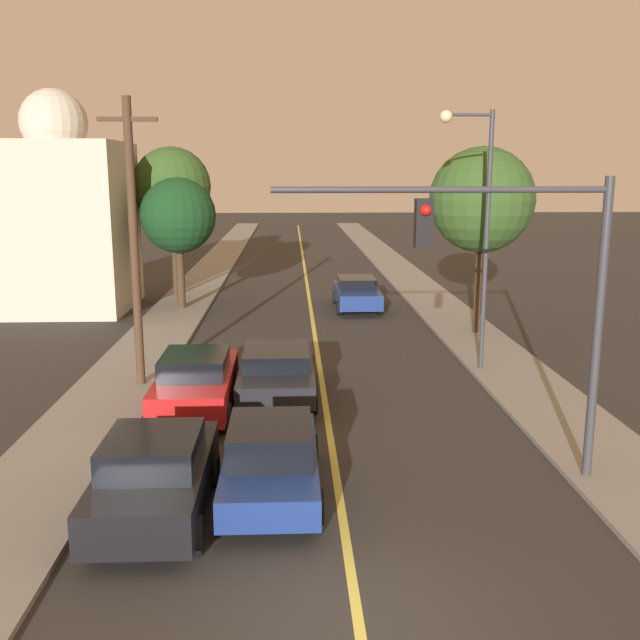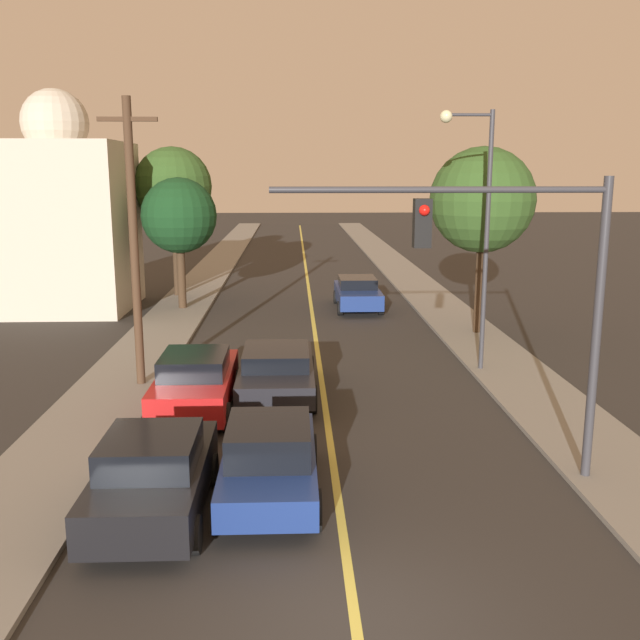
{
  "view_description": "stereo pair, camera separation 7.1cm",
  "coord_description": "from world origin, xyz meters",
  "views": [
    {
      "loc": [
        -0.89,
        -8.62,
        6.08
      ],
      "look_at": [
        0.0,
        12.85,
        1.6
      ],
      "focal_mm": 40.0,
      "sensor_mm": 36.0,
      "label": 1
    },
    {
      "loc": [
        -0.82,
        -8.62,
        6.08
      ],
      "look_at": [
        0.0,
        12.85,
        1.6
      ],
      "focal_mm": 40.0,
      "sensor_mm": 36.0,
      "label": 2
    }
  ],
  "objects": [
    {
      "name": "utility_pole_left",
      "position": [
        -5.21,
        11.26,
        4.25
      ],
      "size": [
        1.6,
        0.24,
        7.94
      ],
      "color": "#422D1E",
      "rests_on": "ground"
    },
    {
      "name": "car_outer_lane_second",
      "position": [
        -3.32,
        8.94,
        0.83
      ],
      "size": [
        1.95,
        4.52,
        1.61
      ],
      "color": "red",
      "rests_on": "ground"
    },
    {
      "name": "road_surface",
      "position": [
        0.0,
        36.0,
        0.01
      ],
      "size": [
        9.23,
        80.0,
        0.01
      ],
      "color": "#2D2B28",
      "rests_on": "ground"
    },
    {
      "name": "sidewalk_right",
      "position": [
        5.86,
        36.0,
        0.06
      ],
      "size": [
        2.5,
        80.0,
        0.12
      ],
      "color": "gray",
      "rests_on": "ground"
    },
    {
      "name": "car_far_oncoming",
      "position": [
        2.08,
        22.93,
        0.74
      ],
      "size": [
        1.98,
        4.59,
        1.42
      ],
      "rotation": [
        0.0,
        0.0,
        3.14
      ],
      "color": "navy",
      "rests_on": "ground"
    },
    {
      "name": "domed_building_left",
      "position": [
        -11.0,
        23.45,
        4.06
      ],
      "size": [
        5.78,
        5.78,
        9.57
      ],
      "color": "#BCB29E",
      "rests_on": "ground"
    },
    {
      "name": "car_near_lane_front",
      "position": [
        -1.29,
        3.99,
        0.79
      ],
      "size": [
        1.86,
        4.25,
        1.54
      ],
      "color": "navy",
      "rests_on": "ground"
    },
    {
      "name": "car_near_lane_second",
      "position": [
        -1.29,
        10.26,
        0.75
      ],
      "size": [
        2.12,
        4.84,
        1.39
      ],
      "color": "black",
      "rests_on": "ground"
    },
    {
      "name": "streetlamp_right",
      "position": [
        4.63,
        12.46,
        4.99
      ],
      "size": [
        1.6,
        0.36,
        7.72
      ],
      "color": "#333338",
      "rests_on": "ground"
    },
    {
      "name": "ground_plane",
      "position": [
        0.0,
        0.0,
        0.0
      ],
      "size": [
        200.0,
        200.0,
        0.0
      ],
      "primitive_type": "plane",
      "color": "#2D2B28"
    },
    {
      "name": "car_outer_lane_front",
      "position": [
        -3.32,
        3.28,
        0.81
      ],
      "size": [
        1.95,
        4.14,
        1.6
      ],
      "color": "black",
      "rests_on": "ground"
    },
    {
      "name": "tree_right_near",
      "position": [
        6.12,
        17.51,
        5.06
      ],
      "size": [
        3.85,
        3.85,
        6.88
      ],
      "color": "#3D2B1C",
      "rests_on": "ground"
    },
    {
      "name": "tree_left_far",
      "position": [
        -6.54,
        26.27,
        5.38
      ],
      "size": [
        3.72,
        3.72,
        7.14
      ],
      "color": "#3D2B1C",
      "rests_on": "ground"
    },
    {
      "name": "sidewalk_left",
      "position": [
        -5.86,
        36.0,
        0.06
      ],
      "size": [
        2.5,
        80.0,
        0.12
      ],
      "color": "gray",
      "rests_on": "ground"
    },
    {
      "name": "traffic_signal_mast",
      "position": [
        3.43,
        4.53,
        4.23
      ],
      "size": [
        6.35,
        0.42,
        5.89
      ],
      "color": "#333338",
      "rests_on": "ground"
    },
    {
      "name": "tree_left_near",
      "position": [
        -5.77,
        22.91,
        4.18
      ],
      "size": [
        3.29,
        3.29,
        5.73
      ],
      "color": "#3D2B1C",
      "rests_on": "ground"
    }
  ]
}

